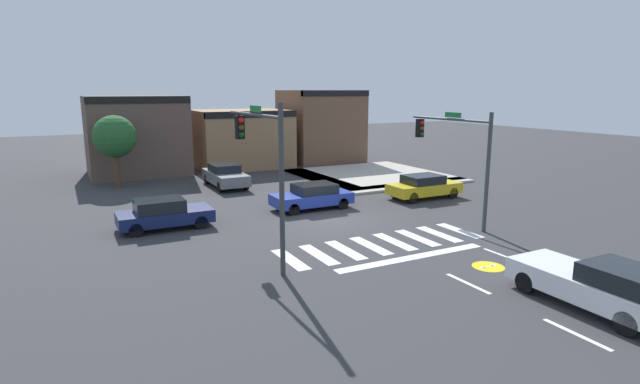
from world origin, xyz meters
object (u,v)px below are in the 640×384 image
(traffic_signal_southeast, at_px, (455,145))
(car_blue, at_px, (312,196))
(car_yellow, at_px, (424,186))
(car_navy, at_px, (164,213))
(car_white, at_px, (601,285))
(traffic_signal_southwest, at_px, (261,153))
(car_gray, at_px, (225,175))
(roadside_tree, at_px, (115,137))

(traffic_signal_southeast, bearing_deg, car_blue, 41.92)
(car_yellow, height_order, car_navy, car_navy)
(car_navy, bearing_deg, car_yellow, -1.51)
(car_navy, bearing_deg, car_white, -57.28)
(traffic_signal_southwest, distance_m, car_navy, 7.55)
(traffic_signal_southeast, bearing_deg, car_gray, 27.76)
(traffic_signal_southwest, height_order, traffic_signal_southeast, traffic_signal_southwest)
(traffic_signal_southeast, distance_m, car_gray, 15.89)
(car_yellow, bearing_deg, car_gray, 136.41)
(car_white, bearing_deg, car_gray, 9.72)
(car_gray, xyz_separation_m, car_navy, (-5.61, -8.61, -0.06))
(car_yellow, distance_m, roadside_tree, 20.15)
(car_navy, bearing_deg, roadside_tree, 93.74)
(traffic_signal_southwest, distance_m, car_blue, 9.16)
(traffic_signal_southeast, height_order, car_gray, traffic_signal_southeast)
(traffic_signal_southwest, xyz_separation_m, car_gray, (3.08, 14.87, -3.33))
(car_blue, bearing_deg, car_yellow, -5.61)
(car_gray, height_order, car_navy, car_gray)
(traffic_signal_southeast, distance_m, roadside_tree, 21.78)
(car_white, height_order, roadside_tree, roadside_tree)
(traffic_signal_southeast, xyz_separation_m, roadside_tree, (-13.65, 16.97, -0.41))
(car_yellow, distance_m, car_white, 15.62)
(car_gray, height_order, car_white, car_white)
(car_white, bearing_deg, traffic_signal_southwest, 39.04)
(traffic_signal_southeast, relative_size, car_blue, 1.26)
(car_gray, distance_m, roadside_tree, 7.58)
(car_yellow, distance_m, car_navy, 15.08)
(car_gray, distance_m, car_white, 24.00)
(car_yellow, bearing_deg, car_white, -110.28)
(car_white, bearing_deg, car_navy, 32.72)
(traffic_signal_southwest, height_order, car_white, traffic_signal_southwest)
(traffic_signal_southwest, relative_size, car_blue, 1.39)
(car_yellow, bearing_deg, car_navy, 178.49)
(traffic_signal_southeast, bearing_deg, car_white, 161.90)
(car_navy, bearing_deg, traffic_signal_southeast, -21.97)
(traffic_signal_southeast, height_order, car_navy, traffic_signal_southeast)
(car_navy, bearing_deg, car_blue, 2.18)
(car_navy, relative_size, roadside_tree, 0.89)
(car_gray, distance_m, car_yellow, 13.07)
(car_navy, bearing_deg, traffic_signal_southwest, -67.92)
(car_white, bearing_deg, roadside_tree, 21.26)
(traffic_signal_southwest, bearing_deg, car_white, -140.96)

